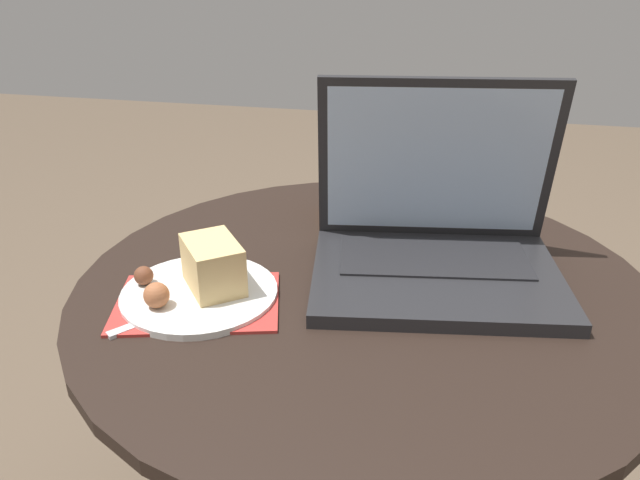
# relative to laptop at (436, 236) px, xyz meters

# --- Properties ---
(table) EXTENTS (0.74, 0.74, 0.55)m
(table) POSITION_rel_laptop_xyz_m (-0.09, -0.05, -0.17)
(table) COLOR #9E9EA3
(table) RESTS_ON ground_plane
(napkin) EXTENTS (0.22, 0.18, 0.00)m
(napkin) POSITION_rel_laptop_xyz_m (-0.28, -0.15, -0.05)
(napkin) COLOR #B7332D
(napkin) RESTS_ON table
(laptop) EXTENTS (0.35, 0.28, 0.25)m
(laptop) POSITION_rel_laptop_xyz_m (0.00, 0.00, 0.00)
(laptop) COLOR #232326
(laptop) RESTS_ON table
(beer_glass) EXTENTS (0.06, 0.06, 0.19)m
(beer_glass) POSITION_rel_laptop_xyz_m (-0.16, 0.16, 0.04)
(beer_glass) COLOR gold
(beer_glass) RESTS_ON table
(snack_plate) EXTENTS (0.19, 0.19, 0.07)m
(snack_plate) POSITION_rel_laptop_xyz_m (-0.28, -0.13, -0.03)
(snack_plate) COLOR silver
(snack_plate) RESTS_ON table
(fork) EXTENTS (0.13, 0.16, 0.00)m
(fork) POSITION_rel_laptop_xyz_m (-0.28, -0.15, -0.05)
(fork) COLOR silver
(fork) RESTS_ON table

